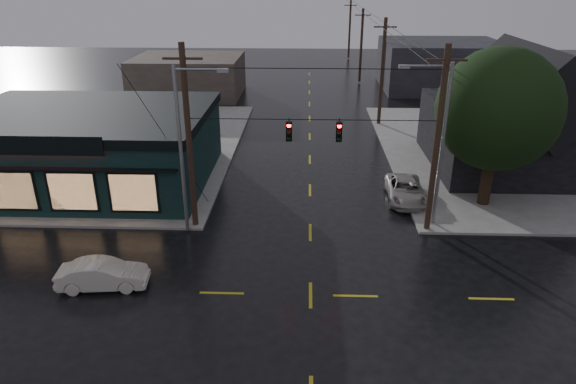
{
  "coord_description": "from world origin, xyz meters",
  "views": [
    {
      "loc": [
        -0.3,
        -19.27,
        13.32
      ],
      "look_at": [
        -1.15,
        3.86,
        3.35
      ],
      "focal_mm": 32.0,
      "sensor_mm": 36.0,
      "label": 1
    }
  ],
  "objects_px": {
    "utility_pole_nw": "(196,226)",
    "sedan_cream": "(103,275)",
    "corner_tree": "(498,110)",
    "utility_pole_ne": "(426,230)",
    "suv_silver": "(405,190)"
  },
  "relations": [
    {
      "from": "corner_tree",
      "to": "utility_pole_nw",
      "type": "height_order",
      "value": "corner_tree"
    },
    {
      "from": "suv_silver",
      "to": "utility_pole_ne",
      "type": "bearing_deg",
      "value": -81.49
    },
    {
      "from": "corner_tree",
      "to": "sedan_cream",
      "type": "bearing_deg",
      "value": -154.29
    },
    {
      "from": "utility_pole_nw",
      "to": "suv_silver",
      "type": "bearing_deg",
      "value": 18.4
    },
    {
      "from": "corner_tree",
      "to": "utility_pole_nw",
      "type": "xyz_separation_m",
      "value": [
        -17.18,
        -3.5,
        -6.03
      ]
    },
    {
      "from": "corner_tree",
      "to": "utility_pole_ne",
      "type": "height_order",
      "value": "corner_tree"
    },
    {
      "from": "corner_tree",
      "to": "utility_pole_ne",
      "type": "xyz_separation_m",
      "value": [
        -4.18,
        -3.5,
        -6.03
      ]
    },
    {
      "from": "sedan_cream",
      "to": "suv_silver",
      "type": "relative_size",
      "value": 0.83
    },
    {
      "from": "corner_tree",
      "to": "sedan_cream",
      "type": "xyz_separation_m",
      "value": [
        -20.14,
        -9.7,
        -5.37
      ]
    },
    {
      "from": "utility_pole_nw",
      "to": "suv_silver",
      "type": "xyz_separation_m",
      "value": [
        12.5,
        4.16,
        0.67
      ]
    },
    {
      "from": "utility_pole_nw",
      "to": "utility_pole_ne",
      "type": "height_order",
      "value": "same"
    },
    {
      "from": "utility_pole_ne",
      "to": "suv_silver",
      "type": "relative_size",
      "value": 2.1
    },
    {
      "from": "utility_pole_ne",
      "to": "sedan_cream",
      "type": "height_order",
      "value": "utility_pole_ne"
    },
    {
      "from": "utility_pole_nw",
      "to": "sedan_cream",
      "type": "distance_m",
      "value": 6.9
    },
    {
      "from": "utility_pole_ne",
      "to": "suv_silver",
      "type": "distance_m",
      "value": 4.24
    }
  ]
}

